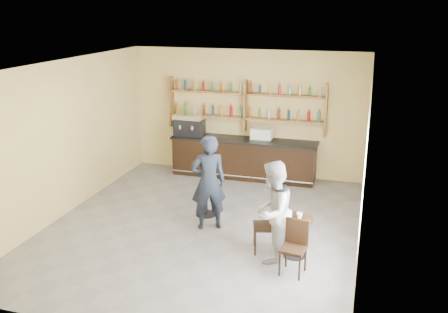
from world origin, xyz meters
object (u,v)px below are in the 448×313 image
(man_main, at_px, (208,182))
(bar_counter, at_px, (244,158))
(pedestal_table, at_px, (206,189))
(chair_west, at_px, (265,225))
(pastry_case, at_px, (262,134))
(chair_south, at_px, (293,249))
(espresso_machine, at_px, (190,125))
(cafe_table, at_px, (295,237))
(patron_second, at_px, (272,212))

(man_main, bearing_deg, bar_counter, -115.96)
(pedestal_table, bearing_deg, chair_west, -38.59)
(pastry_case, xyz_separation_m, chair_west, (0.90, -3.79, -0.67))
(pedestal_table, height_order, chair_south, pedestal_table)
(pastry_case, bearing_deg, espresso_machine, 177.85)
(espresso_machine, bearing_deg, man_main, -72.40)
(bar_counter, xyz_separation_m, pedestal_table, (-0.16, -2.58, 0.08))
(bar_counter, distance_m, chair_south, 4.85)
(bar_counter, bearing_deg, espresso_machine, 180.00)
(chair_west, bearing_deg, cafe_table, 69.73)
(espresso_machine, height_order, pedestal_table, espresso_machine)
(patron_second, bearing_deg, bar_counter, -146.42)
(pastry_case, distance_m, chair_west, 3.95)
(bar_counter, distance_m, man_main, 3.18)
(pastry_case, relative_size, man_main, 0.28)
(pastry_case, distance_m, patron_second, 4.21)
(pastry_case, bearing_deg, chair_south, -73.45)
(bar_counter, distance_m, espresso_machine, 1.64)
(man_main, bearing_deg, pastry_case, -124.35)
(man_main, distance_m, cafe_table, 2.04)
(pedestal_table, xyz_separation_m, chair_west, (1.52, -1.21, -0.09))
(pedestal_table, bearing_deg, bar_counter, 86.53)
(chair_west, height_order, patron_second, patron_second)
(pedestal_table, distance_m, chair_south, 2.83)
(cafe_table, bearing_deg, chair_west, 174.81)
(chair_south, bearing_deg, espresso_machine, 136.41)
(bar_counter, bearing_deg, patron_second, -69.32)
(chair_west, relative_size, patron_second, 0.55)
(pedestal_table, bearing_deg, espresso_machine, 116.66)
(chair_west, bearing_deg, chair_south, 27.64)
(man_main, bearing_deg, chair_west, 125.46)
(man_main, height_order, chair_south, man_main)
(cafe_table, bearing_deg, chair_south, -85.24)
(cafe_table, bearing_deg, pastry_case, 110.72)
(pastry_case, bearing_deg, cafe_table, -71.43)
(man_main, distance_m, chair_south, 2.33)
(patron_second, bearing_deg, man_main, -109.69)
(espresso_machine, bearing_deg, bar_counter, -8.51)
(man_main, height_order, cafe_table, man_main)
(chair_south, bearing_deg, man_main, 154.16)
(bar_counter, xyz_separation_m, man_main, (0.09, -3.14, 0.45))
(bar_counter, relative_size, cafe_table, 5.06)
(espresso_machine, xyz_separation_m, chair_south, (3.41, -4.44, -0.82))
(chair_south, bearing_deg, chair_west, 141.55)
(espresso_machine, bearing_deg, patron_second, -62.23)
(bar_counter, xyz_separation_m, chair_south, (1.96, -4.44, -0.05))
(espresso_machine, xyz_separation_m, pastry_case, (1.91, 0.00, -0.11))
(pastry_case, height_order, patron_second, patron_second)
(pastry_case, distance_m, chair_south, 4.74)
(chair_south, bearing_deg, patron_second, 147.84)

